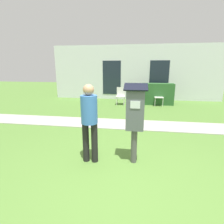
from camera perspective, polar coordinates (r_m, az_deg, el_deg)
ground_plane at (r=3.34m, az=2.97°, el=-19.87°), size 40.00×40.00×0.00m
sidewalk at (r=5.98m, az=5.85°, el=-4.03°), size 12.00×1.10×0.02m
building_facade at (r=10.80m, az=7.56°, el=12.58°), size 10.00×0.26×3.20m
parking_meter at (r=3.37m, az=7.52°, el=-0.61°), size 0.44×0.31×1.59m
person_standing at (r=3.43m, az=-7.40°, el=-1.89°), size 0.32×0.32×1.58m
outdoor_chair_left at (r=9.19m, az=2.87°, el=5.75°), size 0.44×0.44×0.90m
outdoor_chair_middle at (r=8.76m, az=8.96°, el=5.17°), size 0.44×0.44×0.90m
outdoor_chair_right at (r=9.24m, az=15.01°, el=5.33°), size 0.44×0.44×0.90m
hedge_row at (r=9.52m, az=14.66°, el=5.72°), size 1.61×0.60×1.10m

